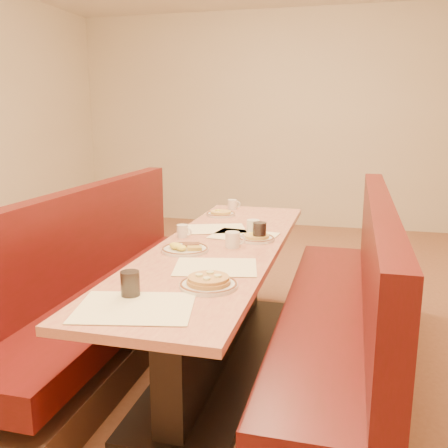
% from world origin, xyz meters
% --- Properties ---
extents(ground, '(8.00, 8.00, 0.00)m').
position_xyz_m(ground, '(0.00, 0.00, 0.00)').
color(ground, '#9E6647').
rests_on(ground, ground).
extents(room_envelope, '(6.04, 8.04, 2.82)m').
position_xyz_m(room_envelope, '(0.00, 0.00, 1.93)').
color(room_envelope, beige).
rests_on(room_envelope, ground).
extents(diner_table, '(0.70, 2.50, 0.75)m').
position_xyz_m(diner_table, '(0.00, 0.00, 0.37)').
color(diner_table, black).
rests_on(diner_table, ground).
extents(booth_left, '(0.55, 2.50, 1.05)m').
position_xyz_m(booth_left, '(-0.73, 0.00, 0.36)').
color(booth_left, '#4C3326').
rests_on(booth_left, ground).
extents(booth_right, '(0.55, 2.50, 1.05)m').
position_xyz_m(booth_right, '(0.73, 0.00, 0.36)').
color(booth_right, '#4C3326').
rests_on(booth_right, ground).
extents(placemat_near_left, '(0.52, 0.43, 0.00)m').
position_xyz_m(placemat_near_left, '(-0.07, -1.00, 0.75)').
color(placemat_near_left, '#FFF8C7').
rests_on(placemat_near_left, diner_table).
extents(placemat_near_right, '(0.46, 0.38, 0.00)m').
position_xyz_m(placemat_near_right, '(0.10, -0.41, 0.75)').
color(placemat_near_right, '#FFF8C7').
rests_on(placemat_near_right, diner_table).
extents(placemat_far_left, '(0.45, 0.39, 0.00)m').
position_xyz_m(placemat_far_left, '(-0.12, 0.40, 0.75)').
color(placemat_far_left, '#FFF8C7').
rests_on(placemat_far_left, diner_table).
extents(placemat_far_right, '(0.43, 0.35, 0.00)m').
position_xyz_m(placemat_far_right, '(0.10, 0.26, 0.75)').
color(placemat_far_right, '#FFF8C7').
rests_on(placemat_far_right, diner_table).
extents(pancake_plate, '(0.26, 0.26, 0.06)m').
position_xyz_m(pancake_plate, '(0.14, -0.69, 0.77)').
color(pancake_plate, silver).
rests_on(pancake_plate, diner_table).
extents(eggs_plate, '(0.26, 0.26, 0.05)m').
position_xyz_m(eggs_plate, '(-0.15, -0.16, 0.77)').
color(eggs_plate, silver).
rests_on(eggs_plate, diner_table).
extents(extra_plate_mid, '(0.22, 0.22, 0.04)m').
position_xyz_m(extra_plate_mid, '(0.19, 0.18, 0.77)').
color(extra_plate_mid, silver).
rests_on(extra_plate_mid, diner_table).
extents(extra_plate_far, '(0.22, 0.22, 0.04)m').
position_xyz_m(extra_plate_far, '(-0.21, 0.84, 0.77)').
color(extra_plate_far, silver).
rests_on(extra_plate_far, diner_table).
extents(coffee_mug_a, '(0.12, 0.08, 0.09)m').
position_xyz_m(coffee_mug_a, '(0.09, -0.01, 0.80)').
color(coffee_mug_a, silver).
rests_on(coffee_mug_a, diner_table).
extents(coffee_mug_b, '(0.10, 0.07, 0.08)m').
position_xyz_m(coffee_mug_b, '(-0.27, 0.14, 0.79)').
color(coffee_mug_b, silver).
rests_on(coffee_mug_b, diner_table).
extents(coffee_mug_c, '(0.12, 0.08, 0.09)m').
position_xyz_m(coffee_mug_c, '(0.14, 0.35, 0.80)').
color(coffee_mug_c, silver).
rests_on(coffee_mug_c, diner_table).
extents(coffee_mug_d, '(0.10, 0.07, 0.08)m').
position_xyz_m(coffee_mug_d, '(-0.18, 1.10, 0.79)').
color(coffee_mug_d, silver).
rests_on(coffee_mug_d, diner_table).
extents(soda_tumbler_near, '(0.08, 0.08, 0.11)m').
position_xyz_m(soda_tumbler_near, '(-0.14, -0.88, 0.81)').
color(soda_tumbler_near, black).
rests_on(soda_tumbler_near, diner_table).
extents(soda_tumbler_mid, '(0.08, 0.08, 0.11)m').
position_xyz_m(soda_tumbler_mid, '(0.21, 0.17, 0.81)').
color(soda_tumbler_mid, black).
rests_on(soda_tumbler_mid, diner_table).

